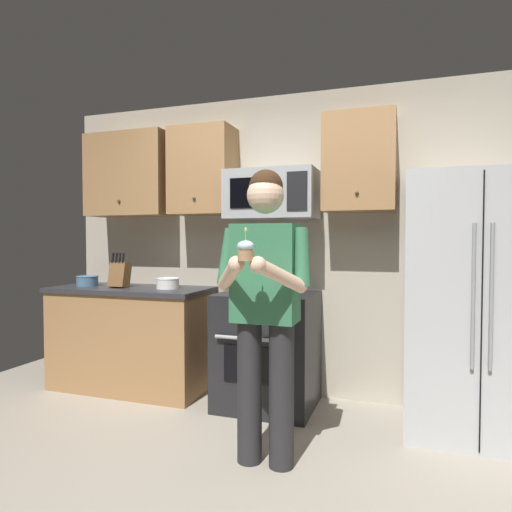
{
  "coord_description": "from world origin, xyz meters",
  "views": [
    {
      "loc": [
        0.91,
        -2.07,
        1.34
      ],
      "look_at": [
        0.06,
        0.45,
        1.25
      ],
      "focal_mm": 31.38,
      "sensor_mm": 36.0,
      "label": 1
    }
  ],
  "objects": [
    {
      "name": "ground_plane",
      "position": [
        0.0,
        0.0,
        0.0
      ],
      "size": [
        6.0,
        6.0,
        0.0
      ],
      "primitive_type": "plane",
      "color": "#9E9384"
    },
    {
      "name": "wall_back",
      "position": [
        0.0,
        1.75,
        1.3
      ],
      "size": [
        4.4,
        0.1,
        2.6
      ],
      "primitive_type": "cube",
      "color": "#B7AD99",
      "rests_on": "ground"
    },
    {
      "name": "oven_range",
      "position": [
        -0.15,
        1.36,
        0.46
      ],
      "size": [
        0.76,
        0.7,
        0.93
      ],
      "color": "black",
      "rests_on": "ground"
    },
    {
      "name": "microwave",
      "position": [
        -0.15,
        1.48,
        1.72
      ],
      "size": [
        0.74,
        0.41,
        0.4
      ],
      "color": "#9EA0A5"
    },
    {
      "name": "refrigerator",
      "position": [
        1.35,
        1.32,
        0.9
      ],
      "size": [
        0.9,
        0.75,
        1.8
      ],
      "color": "#B7BABF",
      "rests_on": "ground"
    },
    {
      "name": "cabinet_row_upper",
      "position": [
        -0.72,
        1.53,
        1.95
      ],
      "size": [
        2.78,
        0.36,
        0.76
      ],
      "color": "#9E7247"
    },
    {
      "name": "counter_left",
      "position": [
        -1.45,
        1.38,
        0.46
      ],
      "size": [
        1.44,
        0.66,
        0.92
      ],
      "color": "#9E7247",
      "rests_on": "ground"
    },
    {
      "name": "knife_block",
      "position": [
        -1.53,
        1.33,
        1.03
      ],
      "size": [
        0.16,
        0.15,
        0.32
      ],
      "color": "brown",
      "rests_on": "counter_left"
    },
    {
      "name": "bowl_large_white",
      "position": [
        -1.07,
        1.38,
        0.97
      ],
      "size": [
        0.2,
        0.2,
        0.09
      ],
      "color": "white",
      "rests_on": "counter_left"
    },
    {
      "name": "bowl_small_colored",
      "position": [
        -1.91,
        1.36,
        0.97
      ],
      "size": [
        0.2,
        0.2,
        0.09
      ],
      "color": "#4C7299",
      "rests_on": "counter_left"
    },
    {
      "name": "person",
      "position": [
        0.12,
        0.44,
        1.0
      ],
      "size": [
        0.6,
        0.48,
        1.76
      ],
      "color": "#262628",
      "rests_on": "ground"
    },
    {
      "name": "cupcake",
      "position": [
        0.12,
        0.11,
        1.29
      ],
      "size": [
        0.09,
        0.09,
        0.17
      ],
      "color": "#A87F56"
    }
  ]
}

